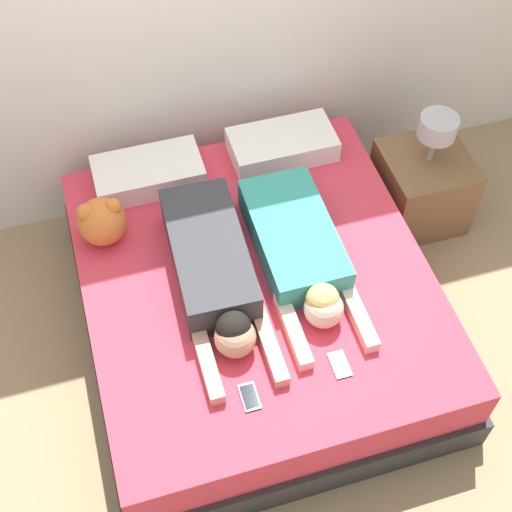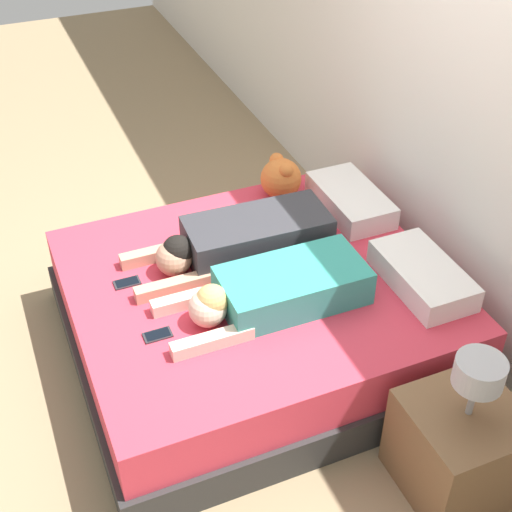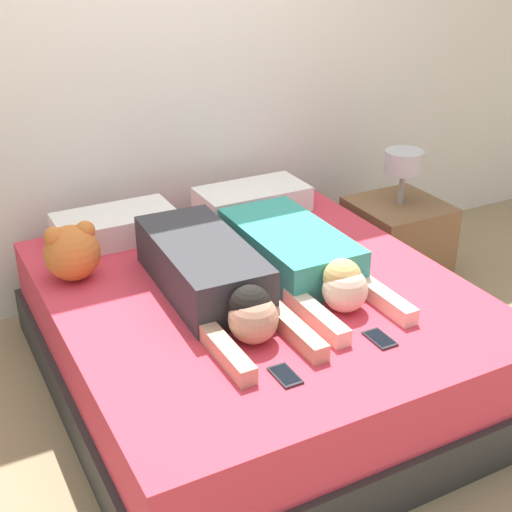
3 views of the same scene
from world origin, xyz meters
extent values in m
plane|color=#9E8460|center=(0.00, 0.00, 0.00)|extent=(12.00, 12.00, 0.00)
cube|color=white|center=(0.00, 1.15, 1.30)|extent=(12.00, 0.06, 2.60)
cube|color=#2D2D2D|center=(0.00, 0.00, 0.11)|extent=(1.79, 2.00, 0.22)
cube|color=#DB384C|center=(0.00, 0.00, 0.36)|extent=(1.73, 1.94, 0.28)
cube|color=white|center=(-0.39, 0.78, 0.57)|extent=(0.60, 0.32, 0.14)
cube|color=white|center=(0.39, 0.78, 0.57)|extent=(0.60, 0.32, 0.14)
cube|color=#333338|center=(-0.22, 0.10, 0.61)|extent=(0.38, 0.80, 0.22)
sphere|color=tan|center=(-0.22, -0.38, 0.60)|extent=(0.20, 0.20, 0.20)
sphere|color=black|center=(-0.22, -0.36, 0.64)|extent=(0.17, 0.17, 0.17)
cube|color=tan|center=(-0.37, -0.43, 0.53)|extent=(0.07, 0.43, 0.07)
cube|color=tan|center=(-0.06, -0.43, 0.53)|extent=(0.07, 0.43, 0.07)
cube|color=teal|center=(0.23, 0.11, 0.59)|extent=(0.39, 0.75, 0.19)
sphere|color=beige|center=(0.23, -0.35, 0.59)|extent=(0.19, 0.19, 0.19)
sphere|color=#D8B266|center=(0.23, -0.33, 0.64)|extent=(0.16, 0.16, 0.16)
cube|color=beige|center=(0.07, -0.39, 0.53)|extent=(0.07, 0.41, 0.07)
cube|color=beige|center=(0.39, -0.39, 0.53)|extent=(0.07, 0.41, 0.07)
cube|color=#2D2D33|center=(-0.22, -0.65, 0.50)|extent=(0.08, 0.14, 0.01)
cube|color=black|center=(-0.22, -0.65, 0.51)|extent=(0.07, 0.12, 0.00)
cube|color=#2D2D33|center=(0.22, -0.61, 0.50)|extent=(0.08, 0.14, 0.01)
cube|color=black|center=(0.22, -0.61, 0.51)|extent=(0.07, 0.12, 0.00)
sphere|color=orange|center=(-0.69, 0.45, 0.62)|extent=(0.25, 0.25, 0.25)
sphere|color=orange|center=(-0.76, 0.45, 0.72)|extent=(0.09, 0.09, 0.09)
sphere|color=orange|center=(-0.62, 0.45, 0.72)|extent=(0.09, 0.09, 0.09)
cube|color=brown|center=(1.20, 0.50, 0.24)|extent=(0.50, 0.50, 0.49)
cylinder|color=#999999|center=(1.20, 0.50, 0.58)|extent=(0.03, 0.03, 0.19)
cylinder|color=#B2B2B7|center=(1.20, 0.50, 0.74)|extent=(0.22, 0.22, 0.13)
camera|label=1|loc=(-0.60, -2.01, 3.44)|focal=50.00mm
camera|label=2|loc=(2.72, -1.14, 2.91)|focal=50.00mm
camera|label=3|loc=(-1.30, -2.46, 2.02)|focal=50.00mm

